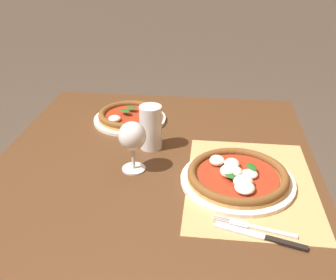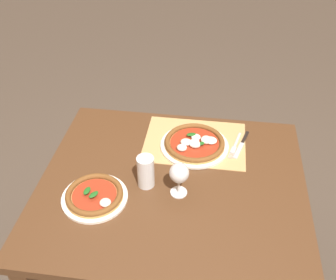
{
  "view_description": "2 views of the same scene",
  "coord_description": "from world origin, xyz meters",
  "px_view_note": "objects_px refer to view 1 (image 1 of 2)",
  "views": [
    {
      "loc": [
        -1.01,
        -0.16,
        1.37
      ],
      "look_at": [
        0.06,
        -0.04,
        0.79
      ],
      "focal_mm": 42.0,
      "sensor_mm": 36.0,
      "label": 1
    },
    {
      "loc": [
        -0.15,
        1.18,
        1.92
      ],
      "look_at": [
        0.04,
        -0.17,
        0.83
      ],
      "focal_mm": 42.0,
      "sensor_mm": 36.0,
      "label": 2
    }
  ],
  "objects_px": {
    "fork": "(254,227)",
    "pint_glass": "(151,128)",
    "pizza_far": "(130,116)",
    "pizza_near": "(237,177)",
    "knife": "(259,236)",
    "wine_glass": "(132,138)"
  },
  "relations": [
    {
      "from": "pint_glass",
      "to": "knife",
      "type": "height_order",
      "value": "pint_glass"
    },
    {
      "from": "fork",
      "to": "pizza_far",
      "type": "bearing_deg",
      "value": 36.5
    },
    {
      "from": "pizza_near",
      "to": "pizza_far",
      "type": "bearing_deg",
      "value": 45.79
    },
    {
      "from": "pizza_far",
      "to": "pint_glass",
      "type": "bearing_deg",
      "value": -149.91
    },
    {
      "from": "pizza_near",
      "to": "fork",
      "type": "relative_size",
      "value": 1.61
    },
    {
      "from": "knife",
      "to": "pizza_near",
      "type": "bearing_deg",
      "value": 11.12
    },
    {
      "from": "pizza_near",
      "to": "pizza_far",
      "type": "height_order",
      "value": "pizza_near"
    },
    {
      "from": "knife",
      "to": "pizza_far",
      "type": "bearing_deg",
      "value": 35.76
    },
    {
      "from": "fork",
      "to": "pint_glass",
      "type": "bearing_deg",
      "value": 39.44
    },
    {
      "from": "pizza_far",
      "to": "wine_glass",
      "type": "distance_m",
      "value": 0.35
    },
    {
      "from": "wine_glass",
      "to": "fork",
      "type": "bearing_deg",
      "value": -124.3
    },
    {
      "from": "pizza_far",
      "to": "knife",
      "type": "height_order",
      "value": "pizza_far"
    },
    {
      "from": "pizza_near",
      "to": "pizza_far",
      "type": "xyz_separation_m",
      "value": [
        0.37,
        0.38,
        -0.0
      ]
    },
    {
      "from": "pint_glass",
      "to": "knife",
      "type": "distance_m",
      "value": 0.51
    },
    {
      "from": "fork",
      "to": "knife",
      "type": "height_order",
      "value": "knife"
    },
    {
      "from": "fork",
      "to": "knife",
      "type": "xyz_separation_m",
      "value": [
        -0.03,
        -0.01,
        0.0
      ]
    },
    {
      "from": "pizza_near",
      "to": "knife",
      "type": "height_order",
      "value": "pizza_near"
    },
    {
      "from": "pizza_far",
      "to": "fork",
      "type": "bearing_deg",
      "value": -143.5
    },
    {
      "from": "pint_glass",
      "to": "fork",
      "type": "bearing_deg",
      "value": -140.56
    },
    {
      "from": "pizza_far",
      "to": "wine_glass",
      "type": "xyz_separation_m",
      "value": [
        -0.33,
        -0.08,
        0.09
      ]
    },
    {
      "from": "wine_glass",
      "to": "fork",
      "type": "distance_m",
      "value": 0.42
    },
    {
      "from": "fork",
      "to": "knife",
      "type": "bearing_deg",
      "value": -160.52
    }
  ]
}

